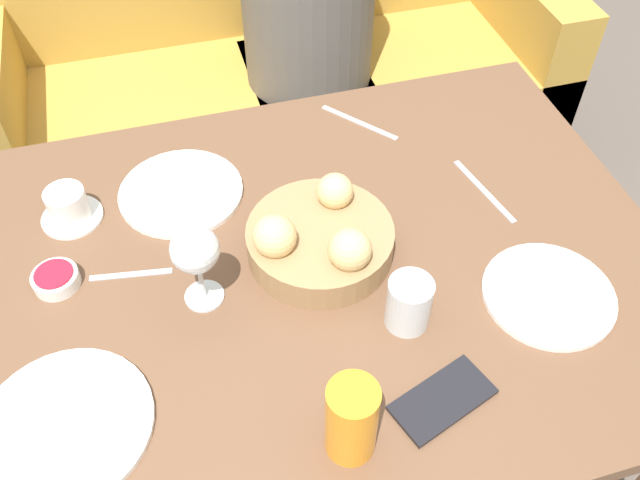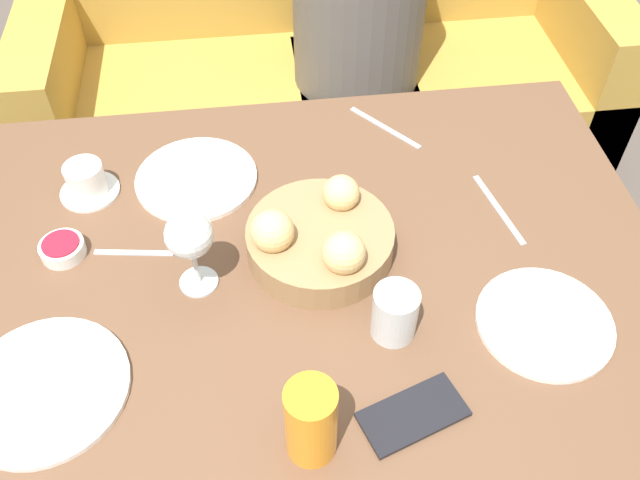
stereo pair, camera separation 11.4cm
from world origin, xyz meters
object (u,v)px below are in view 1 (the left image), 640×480
Objects in this scene: water_tumbler at (409,303)px; fork_silver at (359,122)px; seated_person at (309,54)px; cell_phone at (443,399)px; couch at (272,84)px; plate_far_center at (181,192)px; juice_glass at (352,420)px; bread_basket at (319,238)px; spoon_coffee at (131,275)px; plate_near_right at (548,295)px; knife_silver at (484,191)px; wine_glass at (195,252)px; jam_bowl_berry at (56,279)px; plate_near_left at (65,425)px; coffee_cup at (69,207)px.

water_tumbler is 0.50m from fork_silver.
seated_person is 7.27× the size of cell_phone.
plate_far_center is at bearing -112.66° from couch.
juice_glass is 0.70m from fork_silver.
bread_basket reaches higher than cell_phone.
plate_near_right is at bearing -19.61° from spoon_coffee.
fork_silver is (0.18, 0.32, -0.04)m from bread_basket.
water_tumbler reaches higher than plate_near_right.
couch is at bearing 93.04° from fork_silver.
seated_person reaches higher than knife_silver.
couch is 1.28m from water_tumbler.
wine_glass reaches higher than jam_bowl_berry.
plate_near_left is 1.08× the size of plate_far_center.
water_tumbler is 0.66× the size of spoon_coffee.
water_tumbler is at bearing -23.92° from wine_glass.
cell_phone is at bearing -73.56° from bread_basket.
juice_glass is 0.47m from spoon_coffee.
plate_near_left is 3.25× the size of jam_bowl_berry.
seated_person is 1.09m from water_tumbler.
couch is 12.38× the size of spoon_coffee.
water_tumbler is at bearing -96.78° from seated_person.
couch is 1.16m from spoon_coffee.
plate_far_center is 0.40m from fork_silver.
couch is 9.36× the size of knife_silver.
juice_glass is (0.15, -0.55, 0.06)m from plate_far_center.
plate_near_right is 0.69m from spoon_coffee.
water_tumbler is (-0.04, -1.20, 0.43)m from couch.
fork_silver is (-0.16, 0.51, -0.00)m from plate_near_right.
juice_glass is (-0.19, -1.37, 0.45)m from couch.
plate_near_left is at bearing -114.33° from spoon_coffee.
seated_person is 1.09m from plate_near_right.
coffee_cup is at bearing 133.80° from cell_phone.
plate_near_right is at bearing -4.68° from water_tumbler.
plate_near_right is 0.67m from plate_far_center.
wine_glass is at bearing -169.38° from knife_silver.
jam_bowl_berry is 0.66m from fork_silver.
seated_person is at bearing 84.05° from cell_phone.
seated_person is at bearing 83.22° from water_tumbler.
seated_person is 8.69× the size of juice_glass.
plate_near_left is 1.77× the size of juice_glass.
water_tumbler is at bearing -36.83° from coffee_cup.
plate_near_left is 2.71× the size of water_tumbler.
jam_bowl_berry reaches higher than cell_phone.
couch is 0.26m from seated_person.
couch is 1.07m from coffee_cup.
wine_glass is at bearing -136.84° from fork_silver.
spoon_coffee is (-0.53, -0.84, 0.20)m from seated_person.
plate_far_center is at bearing 2.38° from coffee_cup.
knife_silver is at bearing 88.85° from plate_near_right.
spoon_coffee is (-0.11, 0.08, -0.11)m from wine_glass.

